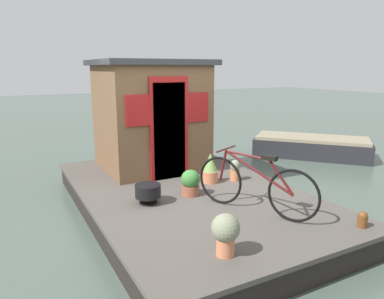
{
  "coord_description": "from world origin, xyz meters",
  "views": [
    {
      "loc": [
        -5.0,
        2.56,
        2.33
      ],
      "look_at": [
        -0.2,
        0.0,
        1.1
      ],
      "focal_mm": 33.6,
      "sensor_mm": 36.0,
      "label": 1
    }
  ],
  "objects": [
    {
      "name": "potted_plant_geranium",
      "position": [
        -0.0,
        -0.96,
        0.58
      ],
      "size": [
        0.17,
        0.17,
        0.37
      ],
      "color": "#C6754C",
      "rests_on": "houseboat_deck"
    },
    {
      "name": "houseboat_deck",
      "position": [
        0.0,
        0.0,
        0.2
      ],
      "size": [
        5.25,
        3.22,
        0.4
      ],
      "color": "#4C4742",
      "rests_on": "ground_plane"
    },
    {
      "name": "potted_plant_lavender",
      "position": [
        -2.11,
        0.62,
        0.66
      ],
      "size": [
        0.31,
        0.31,
        0.46
      ],
      "color": "#C6754C",
      "rests_on": "houseboat_deck"
    },
    {
      "name": "ground_plane",
      "position": [
        0.0,
        0.0,
        0.0
      ],
      "size": [
        60.0,
        60.0,
        0.0
      ],
      "primitive_type": "plane",
      "color": "#47564C"
    },
    {
      "name": "potted_plant_rosemary",
      "position": [
        -0.3,
        0.08,
        0.6
      ],
      "size": [
        0.3,
        0.3,
        0.41
      ],
      "color": "#935138",
      "rests_on": "houseboat_deck"
    },
    {
      "name": "potted_plant_thyme",
      "position": [
        0.11,
        -0.52,
        0.64
      ],
      "size": [
        0.27,
        0.27,
        0.52
      ],
      "color": "#C6754C",
      "rests_on": "houseboat_deck"
    },
    {
      "name": "bicycle",
      "position": [
        -1.3,
        -0.38,
        0.79
      ],
      "size": [
        1.63,
        0.84,
        0.84
      ],
      "color": "black",
      "rests_on": "houseboat_deck"
    },
    {
      "name": "charcoal_grill",
      "position": [
        -0.32,
        0.79,
        0.58
      ],
      "size": [
        0.38,
        0.38,
        0.29
      ],
      "color": "black",
      "rests_on": "houseboat_deck"
    },
    {
      "name": "mooring_bollard",
      "position": [
        -2.34,
        -1.26,
        0.5
      ],
      "size": [
        0.12,
        0.12,
        0.21
      ],
      "color": "brown",
      "rests_on": "houseboat_deck"
    },
    {
      "name": "houseboat_cabin",
      "position": [
        1.51,
        0.0,
        1.45
      ],
      "size": [
        1.92,
        2.04,
        2.09
      ],
      "color": "brown",
      "rests_on": "houseboat_deck"
    },
    {
      "name": "dinghy_boat",
      "position": [
        1.81,
        -4.71,
        0.27
      ],
      "size": [
        2.97,
        2.81,
        0.54
      ],
      "color": "#232328",
      "rests_on": "ground_plane"
    }
  ]
}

